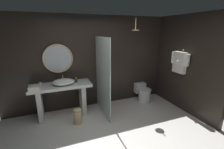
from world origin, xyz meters
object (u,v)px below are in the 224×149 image
(round_wall_mirror, at_px, (58,59))
(folded_hand_towel, at_px, (34,88))
(soap_dispenser, at_px, (76,80))
(hanging_bathrobe, at_px, (180,61))
(tumbler_cup, at_px, (40,84))
(vessel_sink, at_px, (63,82))
(rain_shower_head, at_px, (136,29))
(waste_bin, at_px, (78,116))
(toilet, at_px, (143,93))

(round_wall_mirror, distance_m, folded_hand_towel, 0.95)
(soap_dispenser, xyz_separation_m, round_wall_mirror, (-0.40, 0.26, 0.55))
(round_wall_mirror, distance_m, hanging_bathrobe, 3.26)
(tumbler_cup, bearing_deg, soap_dispenser, -0.69)
(vessel_sink, xyz_separation_m, tumbler_cup, (-0.54, 0.06, -0.02))
(vessel_sink, distance_m, hanging_bathrobe, 3.14)
(round_wall_mirror, relative_size, rain_shower_head, 2.39)
(round_wall_mirror, height_order, hanging_bathrobe, round_wall_mirror)
(waste_bin, bearing_deg, rain_shower_head, 11.84)
(round_wall_mirror, bearing_deg, hanging_bathrobe, -18.18)
(vessel_sink, bearing_deg, waste_bin, -66.13)
(soap_dispenser, bearing_deg, tumbler_cup, 179.31)
(round_wall_mirror, relative_size, waste_bin, 1.96)
(soap_dispenser, height_order, waste_bin, soap_dispenser)
(waste_bin, bearing_deg, hanging_bathrobe, -4.00)
(tumbler_cup, xyz_separation_m, soap_dispenser, (0.87, -0.01, 0.01))
(rain_shower_head, bearing_deg, hanging_bathrobe, -26.63)
(tumbler_cup, bearing_deg, hanging_bathrobe, -12.17)
(round_wall_mirror, height_order, rain_shower_head, rain_shower_head)
(tumbler_cup, height_order, hanging_bathrobe, hanging_bathrobe)
(vessel_sink, bearing_deg, rain_shower_head, -4.70)
(tumbler_cup, relative_size, folded_hand_towel, 0.41)
(round_wall_mirror, bearing_deg, folded_hand_towel, -141.60)
(hanging_bathrobe, distance_m, waste_bin, 3.04)
(hanging_bathrobe, bearing_deg, waste_bin, 176.00)
(vessel_sink, relative_size, soap_dispenser, 3.89)
(vessel_sink, relative_size, folded_hand_towel, 2.33)
(rain_shower_head, distance_m, waste_bin, 2.67)
(waste_bin, bearing_deg, tumbler_cup, 143.28)
(vessel_sink, xyz_separation_m, rain_shower_head, (1.93, -0.16, 1.29))
(folded_hand_towel, bearing_deg, waste_bin, -21.32)
(soap_dispenser, bearing_deg, round_wall_mirror, 146.89)
(waste_bin, distance_m, folded_hand_towel, 1.19)
(rain_shower_head, relative_size, hanging_bathrobe, 0.49)
(soap_dispenser, bearing_deg, rain_shower_head, -7.38)
(rain_shower_head, height_order, toilet, rain_shower_head)
(vessel_sink, distance_m, round_wall_mirror, 0.63)
(round_wall_mirror, bearing_deg, soap_dispenser, -33.11)
(hanging_bathrobe, xyz_separation_m, folded_hand_towel, (-3.69, 0.54, -0.46))
(rain_shower_head, distance_m, folded_hand_towel, 2.91)
(tumbler_cup, xyz_separation_m, rain_shower_head, (2.47, -0.22, 1.31))
(rain_shower_head, bearing_deg, tumbler_cup, 174.96)
(soap_dispenser, distance_m, folded_hand_towel, 1.01)
(toilet, relative_size, waste_bin, 1.55)
(soap_dispenser, xyz_separation_m, waste_bin, (-0.10, -0.56, -0.73))
(folded_hand_towel, bearing_deg, toilet, 3.71)
(vessel_sink, height_order, tumbler_cup, vessel_sink)
(waste_bin, relative_size, folded_hand_towel, 1.66)
(tumbler_cup, height_order, round_wall_mirror, round_wall_mirror)
(rain_shower_head, bearing_deg, round_wall_mirror, 166.89)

